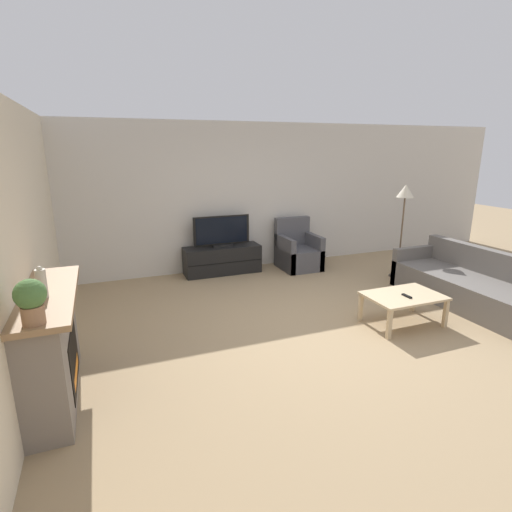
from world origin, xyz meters
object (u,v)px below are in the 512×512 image
floor_lamp (405,199)px  couch (472,287)px  mantel_vase_left (37,304)px  tv_stand (222,260)px  remote (407,296)px  potted_plant (31,299)px  mantel_vase_centre_left (41,283)px  coffee_table (403,298)px  fireplace (51,346)px  tv (222,232)px  armchair (298,253)px

floor_lamp → couch: bearing=-86.7°
mantel_vase_left → floor_lamp: 5.84m
tv_stand → remote: size_ratio=9.23×
tv_stand → couch: (2.97, -2.81, 0.02)m
potted_plant → remote: (4.05, 0.72, -0.80)m
mantel_vase_centre_left → coffee_table: size_ratio=0.28×
fireplace → tv: size_ratio=1.54×
remote → mantel_vase_centre_left: bearing=-179.7°
tv → remote: (1.53, -3.05, -0.35)m
mantel_vase_left → floor_lamp: size_ratio=0.11×
remote → couch: size_ratio=0.06×
coffee_table → mantel_vase_left: bearing=-171.8°
mantel_vase_left → armchair: (3.96, 3.36, -0.80)m
tv → armchair: 1.53m
tv → floor_lamp: floor_lamp is taller
couch → mantel_vase_left: bearing=-172.1°
mantel_vase_left → coffee_table: 4.17m
fireplace → tv_stand: fireplace is taller
tv_stand → fireplace: bearing=-129.3°
tv → mantel_vase_centre_left: bearing=-128.1°
couch → armchair: bearing=120.3°
mantel_vase_left → tv: size_ratio=0.17×
potted_plant → couch: potted_plant is taller
fireplace → mantel_vase_centre_left: 0.64m
armchair → tv_stand: bearing=172.0°
coffee_table → couch: size_ratio=0.41×
remote → floor_lamp: size_ratio=0.09×
armchair → floor_lamp: 2.13m
tv_stand → remote: bearing=-63.3°
mantel_vase_centre_left → armchair: 5.04m
fireplace → remote: 4.06m
tv_stand → armchair: bearing=-8.0°
fireplace → armchair: (3.97, 2.88, -0.22)m
mantel_vase_centre_left → armchair: bearing=37.2°
armchair → floor_lamp: (1.44, -1.14, 1.09)m
potted_plant → tv: 4.55m
tv → armchair: tv is taller
couch → floor_lamp: (-0.09, 1.47, 1.12)m
mantel_vase_left → armchair: mantel_vase_left is taller
tv_stand → potted_plant: bearing=-123.7°
fireplace → mantel_vase_left: mantel_vase_left is taller
fireplace → remote: fireplace is taller
tv_stand → floor_lamp: bearing=-25.0°
mantel_vase_centre_left → couch: mantel_vase_centre_left is taller
mantel_vase_centre_left → couch: bearing=4.1°
mantel_vase_left → remote: mantel_vase_left is taller
tv_stand → floor_lamp: floor_lamp is taller
remote → couch: 1.46m
mantel_vase_left → tv_stand: size_ratio=0.13×
armchair → fireplace: bearing=-144.0°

